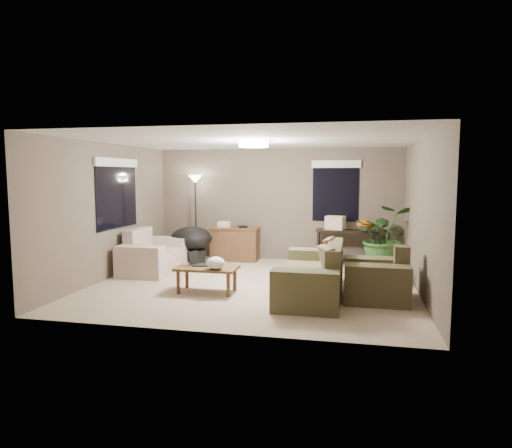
% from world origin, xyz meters
% --- Properties ---
extents(room_shell, '(5.50, 5.50, 5.50)m').
position_xyz_m(room_shell, '(0.00, 0.00, 1.25)').
color(room_shell, tan).
rests_on(room_shell, ground).
extents(main_sofa, '(0.95, 2.20, 0.85)m').
position_xyz_m(main_sofa, '(1.09, -0.52, 0.29)').
color(main_sofa, brown).
rests_on(main_sofa, ground).
extents(throw_pillows, '(0.39, 1.39, 0.47)m').
position_xyz_m(throw_pillows, '(1.35, -0.52, 0.65)').
color(throw_pillows, '#8C7251').
rests_on(throw_pillows, main_sofa).
extents(loveseat, '(0.90, 1.60, 0.85)m').
position_xyz_m(loveseat, '(-2.22, 0.68, 0.30)').
color(loveseat, beige).
rests_on(loveseat, ground).
extents(armchair, '(0.95, 1.00, 0.85)m').
position_xyz_m(armchair, '(2.07, -0.55, 0.30)').
color(armchair, brown).
rests_on(armchair, ground).
extents(coffee_table, '(1.00, 0.55, 0.42)m').
position_xyz_m(coffee_table, '(-0.64, -0.66, 0.36)').
color(coffee_table, brown).
rests_on(coffee_table, ground).
extents(laptop, '(0.41, 0.28, 0.24)m').
position_xyz_m(laptop, '(-0.81, -0.56, 0.48)').
color(laptop, black).
rests_on(laptop, coffee_table).
extents(plastic_bag, '(0.35, 0.33, 0.20)m').
position_xyz_m(plastic_bag, '(-0.44, -0.81, 0.52)').
color(plastic_bag, white).
rests_on(plastic_bag, coffee_table).
extents(desk, '(1.10, 0.50, 0.75)m').
position_xyz_m(desk, '(-0.90, 2.15, 0.38)').
color(desk, brown).
rests_on(desk, ground).
extents(desk_papers, '(0.72, 0.31, 0.12)m').
position_xyz_m(desk_papers, '(-1.06, 2.14, 0.80)').
color(desk_papers, silver).
rests_on(desk_papers, desk).
extents(console_table, '(1.30, 0.40, 0.75)m').
position_xyz_m(console_table, '(1.57, 2.19, 0.44)').
color(console_table, black).
rests_on(console_table, ground).
extents(pumpkin, '(0.38, 0.38, 0.24)m').
position_xyz_m(pumpkin, '(1.92, 2.19, 0.87)').
color(pumpkin, orange).
rests_on(pumpkin, console_table).
extents(cardboard_box, '(0.45, 0.38, 0.29)m').
position_xyz_m(cardboard_box, '(1.32, 2.19, 0.89)').
color(cardboard_box, beige).
rests_on(cardboard_box, console_table).
extents(papasan_chair, '(0.91, 0.91, 0.80)m').
position_xyz_m(papasan_chair, '(-1.74, 1.63, 0.47)').
color(papasan_chair, black).
rests_on(papasan_chair, ground).
extents(floor_lamp, '(0.32, 0.32, 1.91)m').
position_xyz_m(floor_lamp, '(-1.83, 2.19, 1.60)').
color(floor_lamp, black).
rests_on(floor_lamp, ground).
extents(ceiling_fixture, '(0.50, 0.50, 0.10)m').
position_xyz_m(ceiling_fixture, '(0.00, 0.00, 2.44)').
color(ceiling_fixture, white).
rests_on(ceiling_fixture, room_shell).
extents(houseplant, '(1.19, 1.32, 1.03)m').
position_xyz_m(houseplant, '(2.33, 1.89, 0.52)').
color(houseplant, '#2D5923').
rests_on(houseplant, ground).
extents(cat_scratching_post, '(0.32, 0.32, 0.50)m').
position_xyz_m(cat_scratching_post, '(2.23, 0.42, 0.21)').
color(cat_scratching_post, tan).
rests_on(cat_scratching_post, ground).
extents(window_left, '(0.05, 1.56, 1.33)m').
position_xyz_m(window_left, '(-2.73, 0.30, 1.78)').
color(window_left, black).
rests_on(window_left, room_shell).
extents(window_back, '(1.06, 0.05, 1.33)m').
position_xyz_m(window_back, '(1.30, 2.48, 1.79)').
color(window_back, black).
rests_on(window_back, room_shell).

